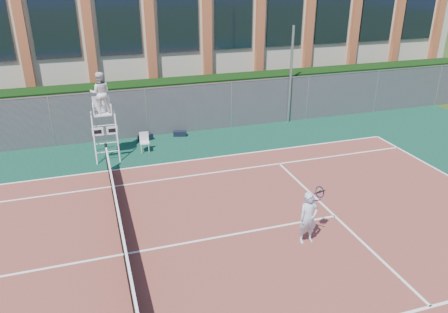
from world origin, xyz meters
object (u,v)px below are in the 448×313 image
object	(u,v)px
plastic_chair	(144,140)
tennis_player	(308,218)
umpire_chair	(101,95)
steel_pole	(291,76)

from	to	relation	value
plastic_chair	tennis_player	xyz separation A→B (m)	(3.33, -8.01, 0.31)
umpire_chair	plastic_chair	xyz separation A→B (m)	(1.54, 0.03, -2.07)
steel_pole	plastic_chair	distance (m)	7.75
steel_pole	tennis_player	size ratio (longest dim) A/B	3.02
plastic_chair	umpire_chair	bearing A→B (deg)	-178.98
umpire_chair	plastic_chair	bearing A→B (deg)	1.02
steel_pole	tennis_player	xyz separation A→B (m)	(-4.02, -9.64, -1.53)
steel_pole	tennis_player	world-z (taller)	steel_pole
steel_pole	plastic_chair	xyz separation A→B (m)	(-7.35, -1.63, -1.84)
plastic_chair	steel_pole	bearing A→B (deg)	12.48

